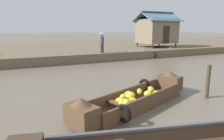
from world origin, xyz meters
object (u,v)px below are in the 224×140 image
at_px(banana_boat, 136,98).
at_px(mooring_post, 208,82).
at_px(fishing_skiff_distant, 158,54).
at_px(stilt_house_mid_left, 157,31).
at_px(vendor_person, 102,41).

height_order(banana_boat, mooring_post, mooring_post).
bearing_deg(mooring_post, fishing_skiff_distant, 60.93).
height_order(stilt_house_mid_left, mooring_post, stilt_house_mid_left).
height_order(banana_boat, fishing_skiff_distant, banana_boat).
height_order(fishing_skiff_distant, mooring_post, mooring_post).
relative_size(stilt_house_mid_left, vendor_person, 2.52).
height_order(fishing_skiff_distant, stilt_house_mid_left, stilt_house_mid_left).
relative_size(banana_boat, stilt_house_mid_left, 1.24).
bearing_deg(vendor_person, fishing_skiff_distant, 0.66).
relative_size(banana_boat, mooring_post, 3.99).
bearing_deg(mooring_post, stilt_house_mid_left, 59.99).
bearing_deg(stilt_house_mid_left, fishing_skiff_distant, -123.58).
relative_size(banana_boat, fishing_skiff_distant, 1.22).
relative_size(banana_boat, vendor_person, 3.11).
distance_m(fishing_skiff_distant, mooring_post, 11.86).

